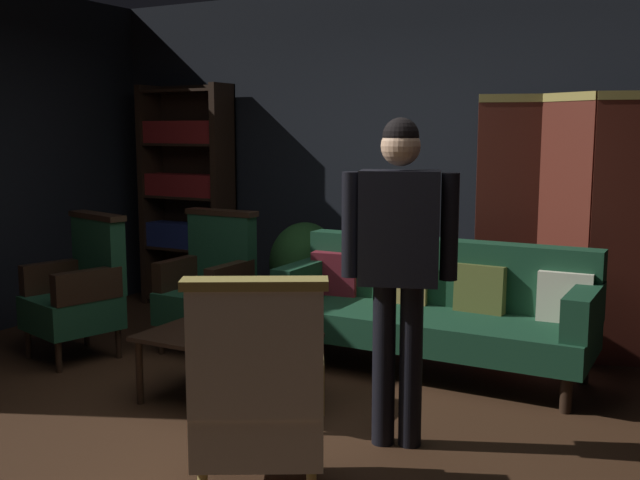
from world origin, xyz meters
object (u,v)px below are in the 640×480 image
standing_figure (399,252)px  book_red_leather (235,333)px  velvet_couch (436,305)px  armchair_wing_left (79,291)px  potted_plant (305,267)px  bookshelf (188,192)px  coffee_table (227,343)px  folding_screen (564,222)px  armchair_wing_right (210,285)px  armchair_gilt_accent (259,394)px

standing_figure → book_red_leather: (-1.09, 0.10, -0.59)m
velvet_couch → book_red_leather: (-0.84, -1.19, -0.02)m
armchair_wing_left → standing_figure: (2.62, -0.34, 0.54)m
velvet_couch → armchair_wing_left: size_ratio=2.04×
armchair_wing_left → potted_plant: bearing=54.9°
bookshelf → coffee_table: (1.81, -1.95, -0.69)m
folding_screen → potted_plant: size_ratio=2.14×
bookshelf → velvet_couch: bearing=-15.3°
standing_figure → folding_screen: bearing=77.7°
coffee_table → book_red_leather: size_ratio=4.19×
velvet_couch → armchair_wing_left: (-2.37, -0.94, 0.03)m
bookshelf → coffee_table: size_ratio=2.05×
coffee_table → armchair_wing_right: size_ratio=0.96×
potted_plant → bookshelf: bearing=171.6°
coffee_table → armchair_wing_right: bearing=131.5°
bookshelf → armchair_wing_left: (0.33, -1.68, -0.58)m
folding_screen → bookshelf: bearing=179.8°
armchair_wing_left → potted_plant: armchair_wing_left is taller
armchair_wing_left → book_red_leather: size_ratio=4.36×
coffee_table → potted_plant: potted_plant is taller
armchair_wing_right → potted_plant: bearing=68.9°
folding_screen → potted_plant: 2.09m
armchair_wing_right → book_red_leather: armchair_wing_right is taller
standing_figure → book_red_leather: bearing=174.8°
velvet_couch → standing_figure: standing_figure is taller
armchair_wing_right → folding_screen: bearing=24.1°
coffee_table → velvet_couch: bearing=53.6°
potted_plant → coffee_table: bearing=-75.7°
velvet_couch → armchair_wing_left: bearing=-158.4°
velvet_couch → coffee_table: velvet_couch is taller
coffee_table → armchair_gilt_accent: armchair_gilt_accent is taller
velvet_couch → armchair_wing_right: (-1.67, -0.33, 0.03)m
potted_plant → book_red_leather: size_ratio=3.72×
coffee_table → armchair_wing_left: armchair_wing_left is taller
armchair_gilt_accent → armchair_wing_right: bearing=131.7°
folding_screen → bookshelf: bookshelf is taller
velvet_couch → potted_plant: potted_plant is taller
coffee_table → potted_plant: (-0.45, 1.74, 0.14)m
folding_screen → coffee_table: 2.57m
velvet_couch → book_red_leather: 1.46m
coffee_table → potted_plant: bearing=104.3°
armchair_wing_left → armchair_wing_right: same height
armchair_wing_right → book_red_leather: (0.83, -0.86, -0.05)m
potted_plant → folding_screen: bearing=5.4°
bookshelf → book_red_leather: 2.75m
folding_screen → coffee_table: (-1.58, -1.94, -0.61)m
velvet_couch → armchair_wing_left: 2.55m
standing_figure → potted_plant: size_ratio=1.92×
book_red_leather → coffee_table: bearing=-155.1°
armchair_gilt_accent → coffee_table: bearing=132.0°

